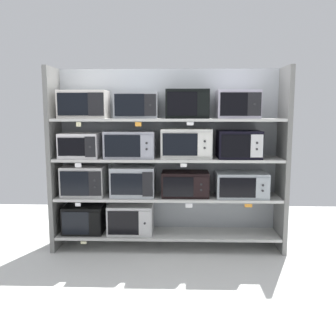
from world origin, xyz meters
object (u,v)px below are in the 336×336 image
at_px(microwave_3, 133,181).
at_px(microwave_11, 137,105).
at_px(microwave_1, 131,219).
at_px(microwave_4, 185,184).
at_px(microwave_9, 239,144).
at_px(microwave_2, 84,181).
at_px(microwave_8, 186,143).
at_px(microwave_7, 130,144).
at_px(microwave_10, 84,104).
at_px(microwave_13, 237,104).
at_px(microwave_5, 241,184).
at_px(microwave_6, 81,145).
at_px(microwave_0, 84,219).
at_px(microwave_12, 187,104).

height_order(microwave_3, microwave_11, microwave_11).
xyz_separation_m(microwave_1, microwave_3, (0.04, 0.00, 0.44)).
relative_size(microwave_1, microwave_4, 0.96).
bearing_deg(microwave_4, microwave_9, -0.01).
distance_m(microwave_2, microwave_8, 1.24).
xyz_separation_m(microwave_8, microwave_11, (-0.55, -0.00, 0.42)).
bearing_deg(microwave_7, microwave_9, 0.00).
bearing_deg(microwave_7, microwave_10, 179.98).
distance_m(microwave_4, microwave_13, 1.05).
height_order(microwave_2, microwave_4, microwave_2).
relative_size(microwave_5, microwave_8, 1.02).
bearing_deg(microwave_9, microwave_11, -180.00).
xyz_separation_m(microwave_3, microwave_11, (0.05, -0.00, 0.85)).
bearing_deg(microwave_6, microwave_8, -0.01).
xyz_separation_m(microwave_3, microwave_6, (-0.59, -0.00, 0.41)).
distance_m(microwave_0, microwave_10, 1.31).
distance_m(microwave_4, microwave_12, 0.89).
xyz_separation_m(microwave_1, microwave_13, (1.19, 0.00, 1.30)).
bearing_deg(microwave_8, microwave_1, -179.97).
distance_m(microwave_8, microwave_13, 0.70).
bearing_deg(microwave_8, microwave_7, -179.98).
bearing_deg(microwave_1, microwave_10, 179.98).
relative_size(microwave_1, microwave_2, 1.06).
bearing_deg(microwave_12, microwave_5, 0.00).
bearing_deg(microwave_1, microwave_8, 0.03).
bearing_deg(microwave_10, microwave_12, -0.00).
bearing_deg(microwave_9, microwave_7, -180.00).
bearing_deg(microwave_2, microwave_1, -0.00).
height_order(microwave_8, microwave_11, microwave_11).
height_order(microwave_2, microwave_7, microwave_7).
height_order(microwave_4, microwave_10, microwave_10).
height_order(microwave_10, microwave_12, microwave_12).
xyz_separation_m(microwave_8, microwave_10, (-1.13, -0.00, 0.43)).
relative_size(microwave_4, microwave_11, 1.13).
distance_m(microwave_0, microwave_13, 2.17).
bearing_deg(microwave_12, microwave_8, 178.48).
distance_m(microwave_10, microwave_13, 1.69).
bearing_deg(microwave_4, microwave_1, -179.99).
xyz_separation_m(microwave_5, microwave_10, (-1.75, 0.00, 0.89)).
distance_m(microwave_9, microwave_12, 0.73).
bearing_deg(microwave_11, microwave_9, 0.00).
distance_m(microwave_3, microwave_7, 0.42).
height_order(microwave_6, microwave_7, microwave_7).
relative_size(microwave_12, microwave_13, 1.03).
xyz_separation_m(microwave_0, microwave_1, (0.54, -0.00, 0.01)).
height_order(microwave_9, microwave_10, microwave_10).
height_order(microwave_3, microwave_8, microwave_8).
bearing_deg(microwave_1, microwave_0, 180.00).
relative_size(microwave_2, microwave_4, 0.91).
bearing_deg(microwave_6, microwave_11, -0.04).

